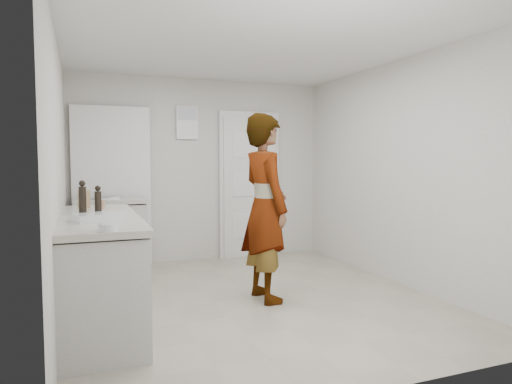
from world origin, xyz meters
name	(u,v)px	position (x,y,z in m)	size (l,w,h in m)	color
ground	(252,298)	(0.00, 0.00, 0.00)	(4.00, 4.00, 0.00)	#A99F8E
room_shell	(190,187)	(-0.17, 1.95, 1.02)	(4.00, 4.00, 4.00)	#B5B3AB
main_counter	(99,274)	(-1.45, -0.20, 0.43)	(0.64, 1.96, 0.93)	silver
side_counter	(111,239)	(-1.25, 1.55, 0.43)	(0.84, 0.61, 0.93)	silver
person	(265,207)	(0.12, -0.06, 0.92)	(0.67, 0.44, 1.84)	silver
cake_mix_box	(84,199)	(-1.55, 0.46, 1.01)	(0.10, 0.05, 0.17)	olive
spice_jar	(102,204)	(-1.39, 0.37, 0.97)	(0.05, 0.05, 0.08)	#A1825C
oil_cruet_a	(98,200)	(-1.44, 0.07, 1.04)	(0.06, 0.06, 0.24)	black
oil_cruet_b	(82,198)	(-1.57, 0.02, 1.06)	(0.06, 0.06, 0.29)	black
baking_dish	(97,217)	(-1.47, -0.55, 0.95)	(0.38, 0.31, 0.06)	silver
egg_bowl	(108,227)	(-1.42, -1.10, 0.95)	(0.13, 0.13, 0.05)	silver
papers	(109,198)	(-1.27, 1.52, 0.93)	(0.25, 0.32, 0.01)	white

